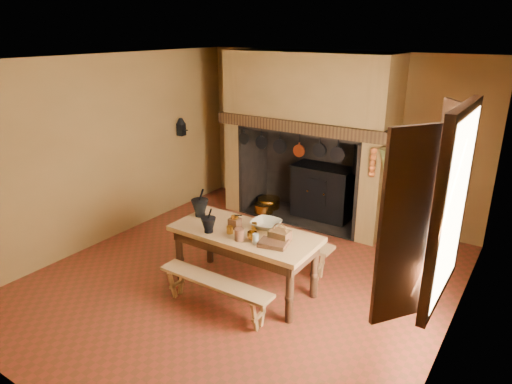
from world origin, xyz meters
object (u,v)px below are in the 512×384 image
mixing_bowl (266,224)px  wicker_basket (280,235)px  bench_front (215,288)px  coffee_grinder (235,222)px  work_table (245,241)px  iron_range (323,192)px

mixing_bowl → wicker_basket: (0.34, -0.23, 0.03)m
bench_front → coffee_grinder: 0.86m
bench_front → mixing_bowl: (0.16, 0.85, 0.53)m
work_table → bench_front: 0.70m
bench_front → coffee_grinder: size_ratio=7.50×
iron_range → bench_front: iron_range is taller
work_table → coffee_grinder: 0.26m
wicker_basket → work_table: bearing=179.0°
iron_range → wicker_basket: 2.74m
wicker_basket → coffee_grinder: bearing=176.7°
iron_range → wicker_basket: bearing=-75.5°
bench_front → coffee_grinder: coffee_grinder is taller
iron_range → wicker_basket: size_ratio=6.61×
bench_front → mixing_bowl: bearing=79.6°
work_table → coffee_grinder: bearing=172.0°
bench_front → work_table: bearing=90.0°
iron_range → coffee_grinder: size_ratio=8.09×
bench_front → wicker_basket: size_ratio=6.12×
work_table → bench_front: (-0.00, -0.60, -0.36)m
iron_range → coffee_grinder: (0.02, -2.61, 0.39)m
iron_range → wicker_basket: iron_range is taller
mixing_bowl → wicker_basket: bearing=-34.6°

